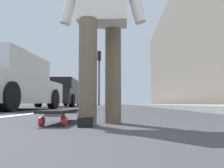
# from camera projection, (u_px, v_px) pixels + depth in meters

# --- Properties ---
(ground_plane) EXTENTS (80.00, 80.00, 0.00)m
(ground_plane) POSITION_uv_depth(u_px,v_px,m) (116.00, 107.00, 10.44)
(ground_plane) COLOR #38383D
(lane_stripe_white) EXTENTS (52.00, 0.16, 0.01)m
(lane_stripe_white) POSITION_uv_depth(u_px,v_px,m) (105.00, 106.00, 20.45)
(lane_stripe_white) COLOR silver
(lane_stripe_white) RESTS_ON ground
(sidewalk_curb) EXTENTS (52.00, 3.20, 0.13)m
(sidewalk_curb) POSITION_uv_depth(u_px,v_px,m) (162.00, 105.00, 18.26)
(sidewalk_curb) COLOR #9E9B93
(sidewalk_curb) RESTS_ON ground
(building_facade) EXTENTS (40.00, 1.20, 11.84)m
(building_facade) POSITION_uv_depth(u_px,v_px,m) (182.00, 45.00, 22.63)
(building_facade) COLOR gray
(building_facade) RESTS_ON ground
(skateboard) EXTENTS (0.84, 0.21, 0.11)m
(skateboard) POSITION_uv_depth(u_px,v_px,m) (64.00, 112.00, 2.02)
(skateboard) COLOR red
(skateboard) RESTS_ON ground
(skater_person) EXTENTS (0.46, 0.72, 1.64)m
(skater_person) POSITION_uv_depth(u_px,v_px,m) (102.00, 10.00, 1.93)
(skater_person) COLOR brown
(skater_person) RESTS_ON ground
(parked_car_near) EXTENTS (4.52, 2.14, 1.48)m
(parked_car_near) POSITION_uv_depth(u_px,v_px,m) (4.00, 84.00, 6.27)
(parked_car_near) COLOR silver
(parked_car_near) RESTS_ON ground
(parked_car_mid) EXTENTS (4.36, 1.98, 1.48)m
(parked_car_mid) POSITION_uv_depth(u_px,v_px,m) (61.00, 94.00, 12.57)
(parked_car_mid) COLOR black
(parked_car_mid) RESTS_ON ground
(parked_car_far) EXTENTS (4.05, 1.99, 1.48)m
(parked_car_far) POSITION_uv_depth(u_px,v_px,m) (81.00, 97.00, 18.58)
(parked_car_far) COLOR black
(parked_car_far) RESTS_ON ground
(traffic_light) EXTENTS (0.33, 0.28, 4.56)m
(traffic_light) POSITION_uv_depth(u_px,v_px,m) (99.00, 68.00, 19.35)
(traffic_light) COLOR #2D2D2D
(traffic_light) RESTS_ON ground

